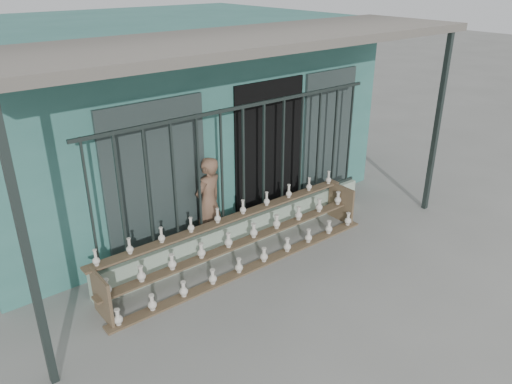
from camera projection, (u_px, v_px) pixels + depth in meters
ground at (300, 279)px, 7.05m from camera, size 60.00×60.00×0.00m
workshop_building at (149, 107)px, 9.39m from camera, size 7.40×6.60×3.21m
parapet_wall at (244, 231)px, 7.88m from camera, size 5.00×0.20×0.45m
security_fence at (243, 164)px, 7.41m from camera, size 5.00×0.04×1.80m
shelf_rack at (242, 241)px, 7.32m from camera, size 4.50×0.68×0.85m
elderly_woman at (209, 203)px, 7.63m from camera, size 0.62×0.49×1.47m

